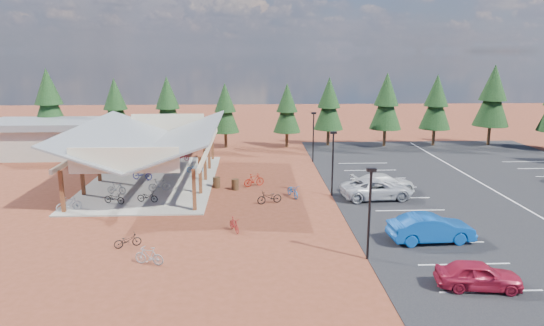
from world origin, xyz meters
The scene contains 38 objects.
ground centered at (0.00, 0.00, 0.00)m, with size 140.00×140.00×0.00m, color #5F2B19.
asphalt_lot centered at (18.50, 3.00, 0.02)m, with size 27.00×44.00×0.04m, color black.
concrete_pad centered at (-10.00, 7.00, 0.05)m, with size 10.60×18.60×0.10m, color gray.
bike_pavilion centered at (-10.00, 7.00, 3.82)m, with size 11.65×19.40×4.97m.
outbuilding centered at (-24.00, 18.00, 2.03)m, with size 11.00×7.00×3.90m.
lamp_post_0 centered at (5.00, -10.00, 2.98)m, with size 0.50×0.25×5.14m.
lamp_post_1 centered at (5.00, 2.00, 2.98)m, with size 0.50×0.25×5.14m.
lamp_post_2 centered at (5.00, 14.00, 2.98)m, with size 0.50×0.25×5.14m.
trash_bin_0 centered at (-2.69, 3.99, 0.45)m, with size 0.60×0.60×0.90m, color #3D2715.
trash_bin_1 centered at (-4.27, 4.70, 0.45)m, with size 0.60×0.60×0.90m, color #3D2715.
pine_0 centered at (-24.39, 21.88, 5.72)m, with size 4.02×4.02×9.36m.
pine_1 centered at (-16.99, 22.10, 5.01)m, with size 3.52×3.52×8.21m.
pine_2 centered at (-10.93, 21.67, 5.14)m, with size 3.62×3.62×8.43m.
pine_3 centered at (-4.36, 22.14, 4.64)m, with size 3.26×3.26×7.60m.
pine_4 centered at (2.88, 22.04, 4.60)m, with size 3.23×3.23×7.53m.
pine_5 centered at (7.94, 22.83, 5.01)m, with size 3.53×3.53×8.21m.
pine_6 centered at (14.60, 21.99, 5.36)m, with size 3.77×3.77×8.77m.
pine_7 centered at (20.67, 22.23, 5.22)m, with size 3.67×3.67×8.54m.
pine_8 centered at (27.54, 22.37, 5.92)m, with size 4.16×4.16×9.69m.
bike_0 centered at (-11.52, 0.31, 0.54)m, with size 0.58×1.68×0.88m, color black.
bike_1 centered at (-12.04, 2.85, 0.58)m, with size 0.45×1.60×0.96m, color gray.
bike_2 centered at (-10.96, 7.25, 0.59)m, with size 0.65×1.88×0.99m, color #27289F.
bike_3 centered at (-10.71, 12.72, 0.64)m, with size 0.51×1.79×1.08m, color maroon.
bike_4 centered at (-9.15, 0.61, 0.52)m, with size 0.56×1.62×0.85m, color black.
bike_5 centered at (-8.79, 3.53, 0.63)m, with size 0.49×1.75×1.05m, color gray.
bike_6 centered at (-6.62, 9.63, 0.50)m, with size 0.53×1.52×0.80m, color #22599E.
bike_7 centered at (-8.50, 14.80, 0.56)m, with size 0.44×1.54×0.93m, color maroon.
bike_9 centered at (-14.34, -1.06, 0.54)m, with size 0.51×1.81×1.09m, color gray.
bike_11 centered at (-2.46, -5.54, 0.47)m, with size 0.44×1.55×0.93m, color maroon.
bike_12 centered at (-8.57, -7.78, 0.41)m, with size 0.55×1.57×0.82m, color black.
bike_13 centered at (-6.84, -10.23, 0.50)m, with size 0.47×1.66×1.00m, color #94979D.
bike_14 centered at (1.88, 1.74, 0.50)m, with size 0.66×1.90×1.00m, color #134C98.
bike_15 centered at (-1.13, 4.97, 0.55)m, with size 0.52×1.83×1.10m, color maroon.
bike_16 centered at (-0.01, 0.15, 0.50)m, with size 0.67×1.92×1.01m, color black.
car_0 centered at (9.47, -13.64, 0.72)m, with size 1.60×3.97×1.35m, color maroon.
car_1 centered at (9.32, -7.77, 0.87)m, with size 1.75×5.03×1.66m, color #0A45A0.
car_2 centered at (8.31, 0.97, 0.81)m, with size 2.55×5.52×1.53m, color #B4B6BC.
car_3 centered at (9.28, 2.67, 0.79)m, with size 2.10×5.16×1.50m, color silver.
Camera 1 is at (-1.31, -34.54, 11.14)m, focal length 32.00 mm.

